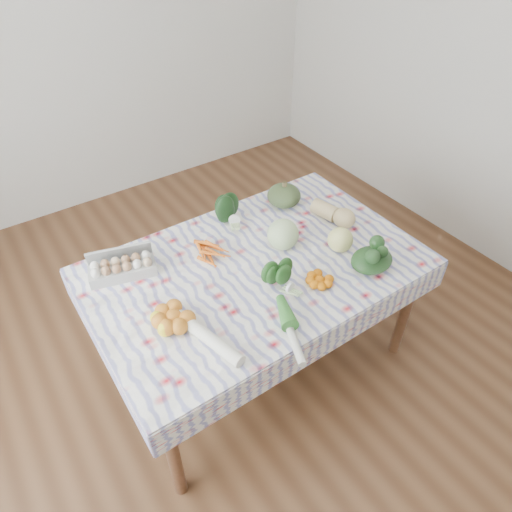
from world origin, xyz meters
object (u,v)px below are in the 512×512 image
Objects in this scene: dining_table at (256,277)px; cabbage at (283,234)px; grapefruit at (340,240)px; butternut_squash at (334,212)px; kabocha_squash at (284,195)px; egg_carton at (122,269)px.

dining_table is 0.26m from cabbage.
cabbage is at bearing 140.93° from grapefruit.
butternut_squash reaches higher than dining_table.
kabocha_squash reaches higher than butternut_squash.
cabbage is at bearing 171.14° from butternut_squash.
butternut_squash is at bearing 3.33° from cabbage.
cabbage reaches higher than grapefruit.
egg_carton is 1.93× the size of cabbage.
grapefruit is (1.01, -0.45, 0.02)m from egg_carton.
cabbage is at bearing -3.13° from egg_carton.
dining_table is 6.18× the size of butternut_squash.
egg_carton is at bearing -177.52° from kabocha_squash.
kabocha_squash is at bearing 52.06° from cabbage.
kabocha_squash reaches higher than dining_table.
kabocha_squash reaches higher than egg_carton.
egg_carton is 2.42× the size of grapefruit.
cabbage is 0.30m from grapefruit.
grapefruit reaches higher than kabocha_squash.
cabbage reaches higher than butternut_squash.
egg_carton is 1.23× the size of butternut_squash.
egg_carton is at bearing 155.87° from grapefruit.
kabocha_squash is 1.20× the size of cabbage.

